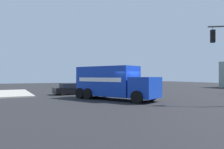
# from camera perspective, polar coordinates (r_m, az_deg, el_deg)

# --- Properties ---
(ground_plane) EXTENTS (100.00, 100.00, 0.00)m
(ground_plane) POSITION_cam_1_polar(r_m,az_deg,el_deg) (18.56, 3.62, -7.00)
(ground_plane) COLOR black
(delivery_truck) EXTENTS (8.11, 5.65, 3.00)m
(delivery_truck) POSITION_cam_1_polar(r_m,az_deg,el_deg) (19.18, 0.26, -2.14)
(delivery_truck) COLOR #1438AD
(delivery_truck) RESTS_ON ground
(pickup_white) EXTENTS (2.52, 5.32, 1.38)m
(pickup_white) POSITION_cam_1_polar(r_m,az_deg,el_deg) (28.56, -2.71, -3.22)
(pickup_white) COLOR white
(pickup_white) RESTS_ON ground
(sedan_black) EXTENTS (2.16, 4.36, 1.31)m
(sedan_black) POSITION_cam_1_polar(r_m,az_deg,el_deg) (25.00, -10.68, -3.84)
(sedan_black) COLOR black
(sedan_black) RESTS_ON ground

